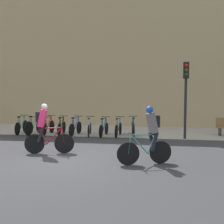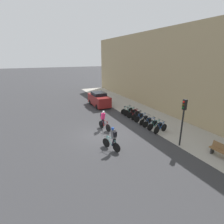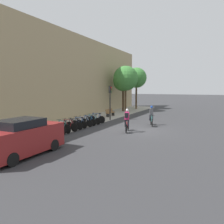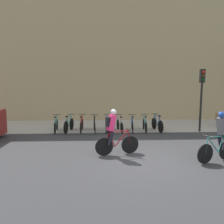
{
  "view_description": "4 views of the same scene",
  "coord_description": "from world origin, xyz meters",
  "views": [
    {
      "loc": [
        2.96,
        -8.72,
        2.24
      ],
      "look_at": [
        1.13,
        2.33,
        1.4
      ],
      "focal_mm": 45.0,
      "sensor_mm": 36.0,
      "label": 1
    },
    {
      "loc": [
        12.72,
        -4.96,
        6.45
      ],
      "look_at": [
        -0.94,
        1.49,
        1.6
      ],
      "focal_mm": 28.0,
      "sensor_mm": 36.0,
      "label": 2
    },
    {
      "loc": [
        -16.33,
        -5.43,
        3.38
      ],
      "look_at": [
        -0.42,
        2.26,
        1.42
      ],
      "focal_mm": 35.0,
      "sensor_mm": 36.0,
      "label": 3
    },
    {
      "loc": [
        -1.45,
        -7.54,
        2.75
      ],
      "look_at": [
        -1.02,
        2.34,
        1.47
      ],
      "focal_mm": 35.0,
      "sensor_mm": 36.0,
      "label": 4
    }
  ],
  "objects": [
    {
      "name": "traffic_light_pole",
      "position": [
        4.2,
        4.71,
        2.48
      ],
      "size": [
        0.26,
        0.3,
        3.58
      ],
      "color": "black",
      "rests_on": "ground"
    },
    {
      "name": "parked_bike_7",
      "position": [
        1.02,
        4.93,
        0.39
      ],
      "size": [
        0.46,
        1.68,
        0.95
      ],
      "color": "black",
      "rests_on": "ground"
    },
    {
      "name": "kerb_strip",
      "position": [
        0.0,
        6.75,
        0.0
      ],
      "size": [
        44.0,
        4.5,
        0.01
      ],
      "primitive_type": "cube",
      "color": "#A39E93",
      "rests_on": "ground"
    },
    {
      "name": "parked_bike_6",
      "position": [
        0.28,
        4.93,
        0.38
      ],
      "size": [
        0.46,
        1.64,
        0.94
      ],
      "color": "black",
      "rests_on": "ground"
    },
    {
      "name": "parked_bike_8",
      "position": [
        1.75,
        4.93,
        0.41
      ],
      "size": [
        0.46,
        1.65,
        0.99
      ],
      "color": "black",
      "rests_on": "ground"
    },
    {
      "name": "parked_bike_3",
      "position": [
        -1.93,
        4.93,
        0.39
      ],
      "size": [
        0.46,
        1.6,
        0.95
      ],
      "color": "black",
      "rests_on": "ground"
    },
    {
      "name": "cyclist_pink",
      "position": [
        -1.05,
        0.68,
        0.95
      ],
      "size": [
        1.72,
        0.59,
        1.79
      ],
      "color": "black",
      "rests_on": "ground"
    },
    {
      "name": "parked_bike_5",
      "position": [
        -0.45,
        4.93,
        0.38
      ],
      "size": [
        0.46,
        1.61,
        0.94
      ],
      "color": "black",
      "rests_on": "ground"
    },
    {
      "name": "ground",
      "position": [
        0.0,
        0.0,
        0.0
      ],
      "size": [
        200.0,
        200.0,
        0.0
      ],
      "primitive_type": "plane",
      "color": "#333335"
    },
    {
      "name": "parked_bike_4",
      "position": [
        -1.19,
        4.93,
        0.39
      ],
      "size": [
        0.46,
        1.63,
        0.95
      ],
      "color": "black",
      "rests_on": "ground"
    },
    {
      "name": "parked_bike_0",
      "position": [
        -4.13,
        4.93,
        0.39
      ],
      "size": [
        0.46,
        1.67,
        0.96
      ],
      "color": "black",
      "rests_on": "ground"
    },
    {
      "name": "parked_bike_2",
      "position": [
        -2.66,
        4.93,
        0.4
      ],
      "size": [
        0.46,
        1.72,
        0.97
      ],
      "color": "black",
      "rests_on": "ground"
    },
    {
      "name": "building_facade",
      "position": [
        0.0,
        9.3,
        4.71
      ],
      "size": [
        44.0,
        0.6,
        9.43
      ],
      "primitive_type": "cube",
      "color": "tan",
      "rests_on": "ground"
    },
    {
      "name": "cyclist_grey",
      "position": [
        2.71,
        -0.17,
        0.95
      ],
      "size": [
        1.63,
        0.71,
        1.79
      ],
      "color": "black",
      "rests_on": "ground"
    },
    {
      "name": "parked_bike_1",
      "position": [
        -3.4,
        4.93,
        0.41
      ],
      "size": [
        0.47,
        1.7,
        0.99
      ],
      "color": "black",
      "rests_on": "ground"
    }
  ]
}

